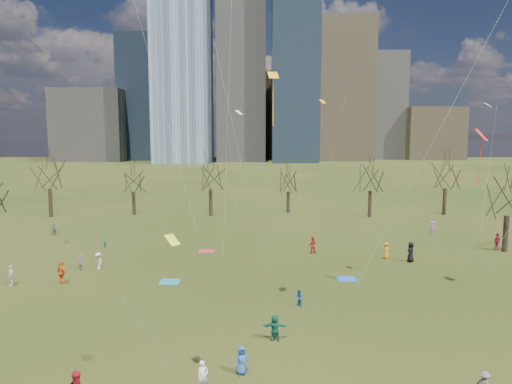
{
  "coord_description": "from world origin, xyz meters",
  "views": [
    {
      "loc": [
        0.14,
        -28.69,
        11.85
      ],
      "look_at": [
        0.0,
        12.0,
        7.0
      ],
      "focal_mm": 32.0,
      "sensor_mm": 36.0,
      "label": 1
    }
  ],
  "objects_px": {
    "person_0": "(241,360)",
    "person_1": "(203,376)",
    "person_4": "(62,273)",
    "blanket_teal": "(170,282)",
    "blanket_crimson": "(207,251)",
    "blanket_navy": "(346,279)"
  },
  "relations": [
    {
      "from": "person_0",
      "to": "person_1",
      "type": "bearing_deg",
      "value": -157.28
    },
    {
      "from": "person_4",
      "to": "blanket_teal",
      "type": "bearing_deg",
      "value": -141.29
    },
    {
      "from": "blanket_crimson",
      "to": "person_1",
      "type": "distance_m",
      "value": 26.75
    },
    {
      "from": "blanket_navy",
      "to": "person_1",
      "type": "height_order",
      "value": "person_1"
    },
    {
      "from": "blanket_navy",
      "to": "person_1",
      "type": "bearing_deg",
      "value": -120.33
    },
    {
      "from": "person_0",
      "to": "person_1",
      "type": "relative_size",
      "value": 0.97
    },
    {
      "from": "blanket_navy",
      "to": "person_0",
      "type": "xyz_separation_m",
      "value": [
        -8.31,
        -15.61,
        0.71
      ]
    },
    {
      "from": "person_0",
      "to": "blanket_crimson",
      "type": "bearing_deg",
      "value": 80.87
    },
    {
      "from": "blanket_teal",
      "to": "blanket_navy",
      "type": "bearing_deg",
      "value": 3.05
    },
    {
      "from": "blanket_teal",
      "to": "blanket_crimson",
      "type": "xyz_separation_m",
      "value": [
        1.92,
        10.2,
        0.0
      ]
    },
    {
      "from": "person_4",
      "to": "person_1",
      "type": "bearing_deg",
      "value": 164.84
    },
    {
      "from": "blanket_teal",
      "to": "blanket_navy",
      "type": "distance_m",
      "value": 14.79
    },
    {
      "from": "person_0",
      "to": "person_4",
      "type": "height_order",
      "value": "person_4"
    },
    {
      "from": "blanket_crimson",
      "to": "person_4",
      "type": "distance_m",
      "value": 15.16
    },
    {
      "from": "person_1",
      "to": "blanket_crimson",
      "type": "bearing_deg",
      "value": 60.0
    },
    {
      "from": "person_0",
      "to": "person_1",
      "type": "distance_m",
      "value": 2.35
    },
    {
      "from": "blanket_crimson",
      "to": "person_0",
      "type": "height_order",
      "value": "person_0"
    },
    {
      "from": "person_1",
      "to": "person_0",
      "type": "bearing_deg",
      "value": 6.14
    },
    {
      "from": "blanket_crimson",
      "to": "person_0",
      "type": "distance_m",
      "value": 25.43
    },
    {
      "from": "person_0",
      "to": "person_4",
      "type": "bearing_deg",
      "value": 117.4
    },
    {
      "from": "blanket_crimson",
      "to": "person_4",
      "type": "height_order",
      "value": "person_4"
    },
    {
      "from": "blanket_navy",
      "to": "blanket_crimson",
      "type": "bearing_deg",
      "value": 143.77
    }
  ]
}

